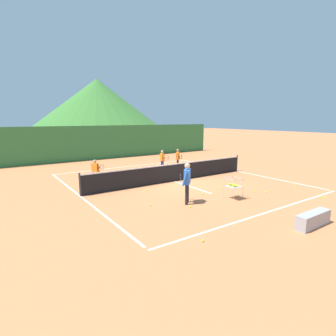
{
  "coord_description": "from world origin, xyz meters",
  "views": [
    {
      "loc": [
        -8.24,
        -11.43,
        3.34
      ],
      "look_at": [
        -0.61,
        -0.34,
        0.85
      ],
      "focal_mm": 28.45,
      "sensor_mm": 36.0,
      "label": 1
    }
  ],
  "objects_px": {
    "tennis_net": "(174,172)",
    "ball_cart": "(233,185)",
    "instructor": "(187,179)",
    "tennis_ball_7": "(296,186)",
    "tennis_ball_0": "(150,205)",
    "tennis_ball_1": "(254,191)",
    "tennis_ball_4": "(190,207)",
    "tennis_ball_8": "(266,192)",
    "tennis_ball_9": "(147,190)",
    "tennis_ball_3": "(325,197)",
    "tennis_ball_10": "(221,188)",
    "tennis_ball_5": "(320,197)",
    "student_2": "(178,157)",
    "student_1": "(162,158)",
    "tennis_ball_2": "(203,194)",
    "student_0": "(95,169)",
    "tennis_ball_6": "(203,241)",
    "courtside_bench": "(313,219)"
  },
  "relations": [
    {
      "from": "tennis_ball_6",
      "to": "tennis_ball_7",
      "type": "xyz_separation_m",
      "value": [
        7.93,
        1.92,
        0.0
      ]
    },
    {
      "from": "tennis_ball_2",
      "to": "tennis_ball_10",
      "type": "relative_size",
      "value": 1.0
    },
    {
      "from": "tennis_ball_6",
      "to": "tennis_ball_10",
      "type": "xyz_separation_m",
      "value": [
        4.55,
        3.72,
        0.0
      ]
    },
    {
      "from": "tennis_ball_5",
      "to": "tennis_ball_6",
      "type": "relative_size",
      "value": 1.0
    },
    {
      "from": "ball_cart",
      "to": "tennis_ball_5",
      "type": "height_order",
      "value": "ball_cart"
    },
    {
      "from": "tennis_ball_7",
      "to": "tennis_net",
      "type": "bearing_deg",
      "value": 134.66
    },
    {
      "from": "student_2",
      "to": "tennis_ball_2",
      "type": "bearing_deg",
      "value": -116.54
    },
    {
      "from": "tennis_net",
      "to": "instructor",
      "type": "distance_m",
      "value": 3.9
    },
    {
      "from": "tennis_ball_4",
      "to": "student_2",
      "type": "bearing_deg",
      "value": 56.78
    },
    {
      "from": "tennis_ball_6",
      "to": "student_1",
      "type": "bearing_deg",
      "value": 62.78
    },
    {
      "from": "instructor",
      "to": "tennis_ball_7",
      "type": "relative_size",
      "value": 24.2
    },
    {
      "from": "tennis_ball_1",
      "to": "tennis_ball_4",
      "type": "bearing_deg",
      "value": -179.72
    },
    {
      "from": "tennis_ball_2",
      "to": "instructor",
      "type": "bearing_deg",
      "value": -157.45
    },
    {
      "from": "ball_cart",
      "to": "tennis_ball_5",
      "type": "xyz_separation_m",
      "value": [
        3.18,
        -2.06,
        -0.55
      ]
    },
    {
      "from": "tennis_ball_7",
      "to": "student_1",
      "type": "bearing_deg",
      "value": 113.5
    },
    {
      "from": "tennis_ball_2",
      "to": "tennis_ball_9",
      "type": "xyz_separation_m",
      "value": [
        -1.72,
        1.97,
        0.0
      ]
    },
    {
      "from": "tennis_ball_1",
      "to": "tennis_ball_6",
      "type": "height_order",
      "value": "same"
    },
    {
      "from": "tennis_ball_5",
      "to": "tennis_ball_6",
      "type": "height_order",
      "value": "same"
    },
    {
      "from": "tennis_ball_2",
      "to": "tennis_ball_7",
      "type": "distance_m",
      "value": 5.07
    },
    {
      "from": "tennis_net",
      "to": "tennis_ball_9",
      "type": "distance_m",
      "value": 2.4
    },
    {
      "from": "tennis_ball_7",
      "to": "tennis_ball_9",
      "type": "relative_size",
      "value": 1.0
    },
    {
      "from": "instructor",
      "to": "tennis_ball_4",
      "type": "xyz_separation_m",
      "value": [
        -0.21,
        -0.48,
        -0.95
      ]
    },
    {
      "from": "tennis_ball_1",
      "to": "tennis_ball_4",
      "type": "xyz_separation_m",
      "value": [
        -3.82,
        -0.02,
        0.0
      ]
    },
    {
      "from": "tennis_net",
      "to": "tennis_ball_5",
      "type": "bearing_deg",
      "value": -61.02
    },
    {
      "from": "tennis_ball_0",
      "to": "tennis_ball_3",
      "type": "xyz_separation_m",
      "value": [
        6.7,
        -3.37,
        0.0
      ]
    },
    {
      "from": "courtside_bench",
      "to": "tennis_ball_0",
      "type": "bearing_deg",
      "value": 124.62
    },
    {
      "from": "student_1",
      "to": "student_2",
      "type": "distance_m",
      "value": 1.18
    },
    {
      "from": "tennis_ball_6",
      "to": "courtside_bench",
      "type": "height_order",
      "value": "courtside_bench"
    },
    {
      "from": "tennis_ball_0",
      "to": "tennis_ball_1",
      "type": "height_order",
      "value": "same"
    },
    {
      "from": "tennis_net",
      "to": "student_0",
      "type": "xyz_separation_m",
      "value": [
        -3.59,
        2.07,
        0.25
      ]
    },
    {
      "from": "tennis_ball_2",
      "to": "tennis_ball_6",
      "type": "height_order",
      "value": "same"
    },
    {
      "from": "student_1",
      "to": "tennis_ball_9",
      "type": "bearing_deg",
      "value": -131.65
    },
    {
      "from": "tennis_ball_4",
      "to": "tennis_ball_7",
      "type": "bearing_deg",
      "value": -4.64
    },
    {
      "from": "tennis_ball_2",
      "to": "tennis_net",
      "type": "bearing_deg",
      "value": 80.87
    },
    {
      "from": "tennis_net",
      "to": "ball_cart",
      "type": "height_order",
      "value": "tennis_net"
    },
    {
      "from": "student_2",
      "to": "tennis_ball_10",
      "type": "bearing_deg",
      "value": -104.35
    },
    {
      "from": "ball_cart",
      "to": "student_2",
      "type": "bearing_deg",
      "value": 72.33
    },
    {
      "from": "student_0",
      "to": "tennis_ball_5",
      "type": "distance_m",
      "value": 10.75
    },
    {
      "from": "tennis_ball_1",
      "to": "tennis_ball_7",
      "type": "distance_m",
      "value": 2.62
    },
    {
      "from": "student_0",
      "to": "tennis_ball_7",
      "type": "height_order",
      "value": "student_0"
    },
    {
      "from": "tennis_net",
      "to": "tennis_ball_6",
      "type": "relative_size",
      "value": 149.16
    },
    {
      "from": "tennis_ball_1",
      "to": "tennis_ball_10",
      "type": "relative_size",
      "value": 1.0
    },
    {
      "from": "tennis_ball_8",
      "to": "tennis_ball_9",
      "type": "xyz_separation_m",
      "value": [
        -4.42,
        3.35,
        0.0
      ]
    },
    {
      "from": "tennis_ball_0",
      "to": "tennis_ball_10",
      "type": "xyz_separation_m",
      "value": [
        4.17,
        0.25,
        0.0
      ]
    },
    {
      "from": "tennis_net",
      "to": "tennis_ball_7",
      "type": "bearing_deg",
      "value": -45.34
    },
    {
      "from": "ball_cart",
      "to": "tennis_ball_6",
      "type": "height_order",
      "value": "ball_cart"
    },
    {
      "from": "tennis_ball_3",
      "to": "tennis_ball_8",
      "type": "distance_m",
      "value": 2.37
    },
    {
      "from": "ball_cart",
      "to": "tennis_ball_7",
      "type": "distance_m",
      "value": 4.23
    },
    {
      "from": "student_1",
      "to": "tennis_ball_2",
      "type": "height_order",
      "value": "student_1"
    },
    {
      "from": "student_0",
      "to": "tennis_ball_1",
      "type": "xyz_separation_m",
      "value": [
        5.39,
        -5.95,
        -0.71
      ]
    }
  ]
}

